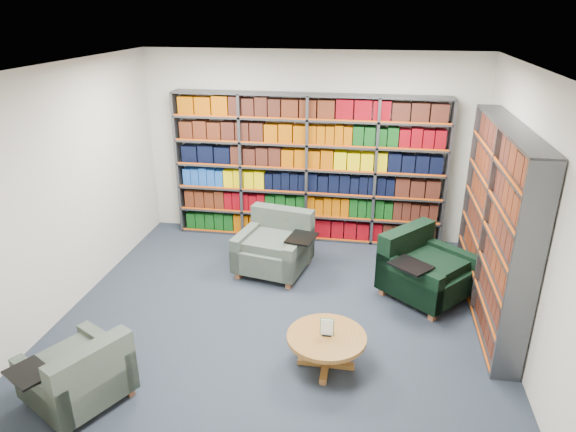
% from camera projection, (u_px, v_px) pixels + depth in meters
% --- Properties ---
extents(room_shell, '(5.02, 5.02, 2.82)m').
position_uv_depth(room_shell, '(278.00, 206.00, 5.39)').
color(room_shell, black).
rests_on(room_shell, ground).
extents(bookshelf_back, '(4.00, 0.28, 2.20)m').
position_uv_depth(bookshelf_back, '(307.00, 170.00, 7.64)').
color(bookshelf_back, '#47494F').
rests_on(bookshelf_back, ground).
extents(bookshelf_right, '(0.28, 2.50, 2.20)m').
position_uv_depth(bookshelf_right, '(496.00, 225.00, 5.69)').
color(bookshelf_right, '#47494F').
rests_on(bookshelf_right, ground).
extents(chair_teal_left, '(1.12, 1.03, 0.80)m').
position_uv_depth(chair_teal_left, '(276.00, 247.00, 6.97)').
color(chair_teal_left, '#0D2D34').
rests_on(chair_teal_left, ground).
extents(chair_green_right, '(1.26, 1.26, 0.82)m').
position_uv_depth(chair_green_right, '(421.00, 270.00, 6.33)').
color(chair_green_right, black).
rests_on(chair_green_right, ground).
extents(chair_teal_front, '(1.04, 1.04, 0.70)m').
position_uv_depth(chair_teal_front, '(81.00, 378.00, 4.57)').
color(chair_teal_front, '#0D2D34').
rests_on(chair_teal_front, ground).
extents(coffee_table, '(0.78, 0.78, 0.55)m').
position_uv_depth(coffee_table, '(326.00, 342.00, 5.04)').
color(coffee_table, '#9D6C3C').
rests_on(coffee_table, ground).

